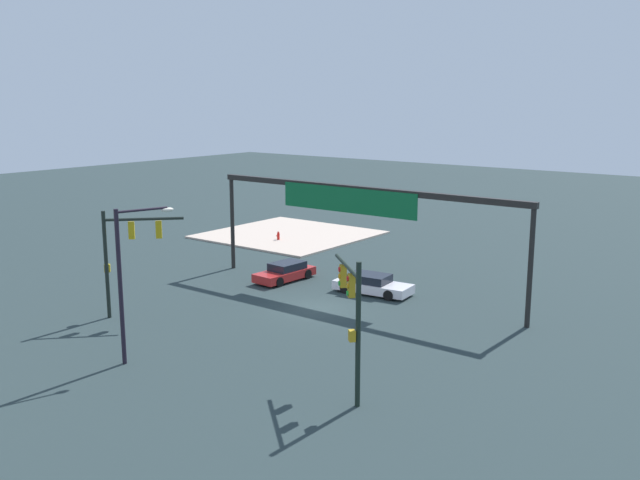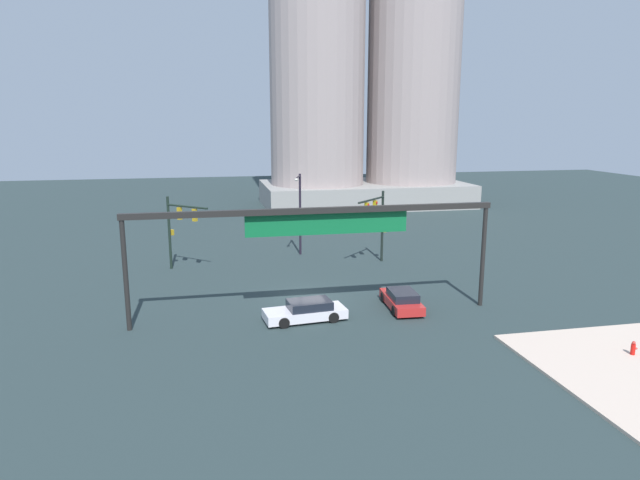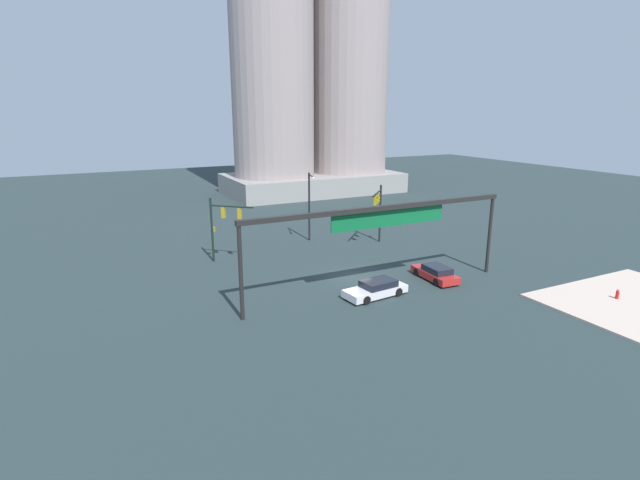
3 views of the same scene
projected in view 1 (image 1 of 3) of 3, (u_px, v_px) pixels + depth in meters
The scene contains 9 objects.
ground_plane at pixel (319, 308), 40.32m from camera, with size 169.42×169.42×0.00m, color #263536.
sidewalk_corner at pixel (289, 235), 61.68m from camera, with size 12.96×12.73×0.15m, color beige.
traffic_signal_near_corner at pixel (125, 246), 38.04m from camera, with size 3.37×3.21×5.96m.
traffic_signal_opposite_side at pixel (352, 305), 27.72m from camera, with size 3.17×3.13×5.84m.
streetlamp_curved_arm at pixel (127, 272), 31.32m from camera, with size 1.02×2.72×7.15m.
overhead_sign_gantry at pixel (356, 203), 42.41m from camera, with size 22.00×0.43×6.69m.
sedan_car_approaching at pixel (285, 272), 46.39m from camera, with size 2.06×4.48×1.21m.
sedan_car_waiting_far at pixel (372, 284), 43.31m from camera, with size 5.00×2.36×1.21m.
fire_hydrant_on_curb at pixel (278, 236), 59.02m from camera, with size 0.33×0.22×0.71m.
Camera 1 is at (-23.61, 30.69, 11.92)m, focal length 39.27 mm.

